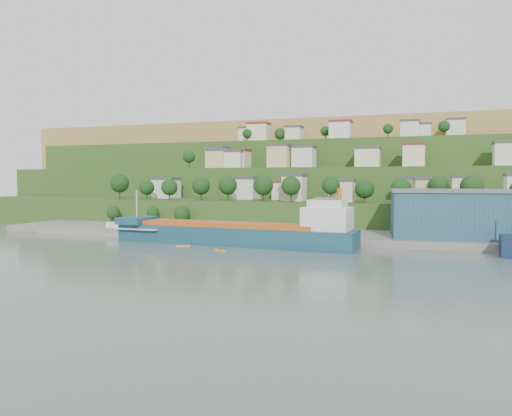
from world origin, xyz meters
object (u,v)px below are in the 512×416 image
at_px(cargo_ship_near, 240,235).
at_px(kayak_orange, 184,245).
at_px(caravan, 115,226).
at_px(warehouse, 451,213).

relative_size(cargo_ship_near, kayak_orange, 18.52).
relative_size(caravan, kayak_orange, 1.51).
relative_size(cargo_ship_near, caravan, 12.28).
bearing_deg(caravan, kayak_orange, -54.25).
distance_m(cargo_ship_near, caravan, 49.13).
bearing_deg(warehouse, caravan, 176.62).
xyz_separation_m(caravan, kayak_orange, (34.79, -19.78, -2.21)).
bearing_deg(cargo_ship_near, kayak_orange, -146.19).
bearing_deg(cargo_ship_near, warehouse, 22.39).
distance_m(warehouse, caravan, 100.85).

